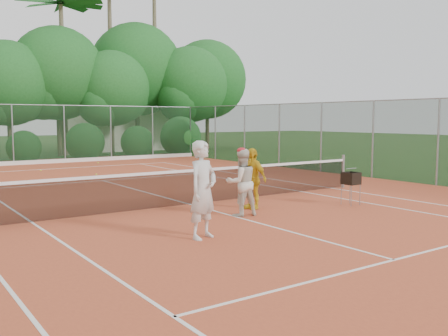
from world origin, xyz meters
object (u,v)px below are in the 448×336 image
(player_white, at_px, (203,190))
(player_yellow, at_px, (252,179))
(player_center_grp, at_px, (241,182))
(ball_hopper, at_px, (351,179))

(player_white, distance_m, player_yellow, 3.38)
(player_white, xyz_separation_m, player_center_grp, (1.96, 1.39, -0.14))
(player_white, relative_size, player_yellow, 1.21)
(player_white, xyz_separation_m, player_yellow, (2.74, 1.97, -0.16))
(player_center_grp, bearing_deg, player_white, -144.75)
(player_center_grp, xyz_separation_m, player_yellow, (0.78, 0.59, -0.03))
(player_white, bearing_deg, player_yellow, 16.70)
(player_center_grp, bearing_deg, player_yellow, 37.07)
(player_center_grp, relative_size, ball_hopper, 1.85)
(player_yellow, xyz_separation_m, ball_hopper, (2.53, -1.06, -0.08))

